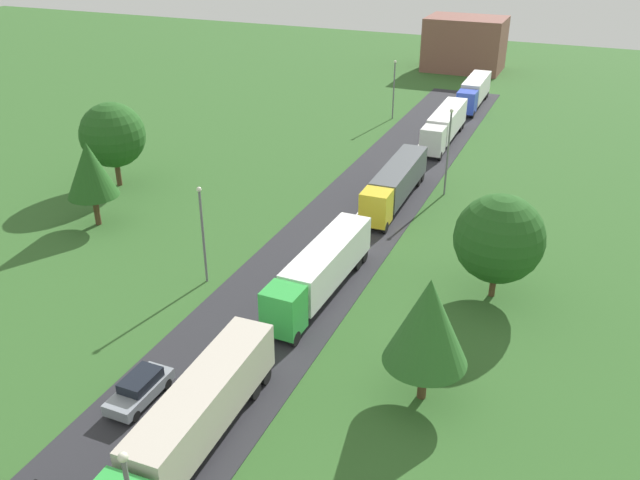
# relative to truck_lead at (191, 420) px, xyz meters

# --- Properties ---
(road) EXTENTS (10.00, 140.00, 0.06)m
(road) POSITION_rel_truck_lead_xyz_m (-2.32, 9.55, -2.08)
(road) COLOR #2B2B30
(road) RESTS_ON ground
(lane_marking_centre) EXTENTS (0.16, 121.92, 0.01)m
(lane_marking_centre) POSITION_rel_truck_lead_xyz_m (-2.32, 6.52, -2.04)
(lane_marking_centre) COLOR white
(lane_marking_centre) RESTS_ON road
(truck_lead) EXTENTS (2.85, 14.93, 3.56)m
(truck_lead) POSITION_rel_truck_lead_xyz_m (0.00, 0.00, 0.00)
(truck_lead) COLOR green
(truck_lead) RESTS_ON road
(truck_second) EXTENTS (2.85, 13.73, 3.55)m
(truck_second) POSITION_rel_truck_lead_xyz_m (0.03, 16.80, 0.01)
(truck_second) COLOR green
(truck_second) RESTS_ON road
(truck_third) EXTENTS (2.73, 14.45, 3.44)m
(truck_third) POSITION_rel_truck_lead_xyz_m (0.02, 34.95, -0.03)
(truck_third) COLOR yellow
(truck_third) RESTS_ON road
(truck_fourth) EXTENTS (2.68, 14.27, 3.64)m
(truck_fourth) POSITION_rel_truck_lead_xyz_m (0.03, 54.59, 0.05)
(truck_fourth) COLOR white
(truck_fourth) RESTS_ON road
(truck_fifth) EXTENTS (2.67, 13.01, 3.69)m
(truck_fifth) POSITION_rel_truck_lead_xyz_m (0.13, 71.78, 0.05)
(truck_fifth) COLOR blue
(truck_fifth) RESTS_ON road
(car_second) EXTENTS (1.83, 4.37, 1.58)m
(car_second) POSITION_rel_truck_lead_xyz_m (-4.96, 2.22, -1.24)
(car_second) COLOR #8C939E
(car_second) RESTS_ON road
(lamppost_second) EXTENTS (0.36, 0.36, 7.64)m
(lamppost_second) POSITION_rel_truck_lead_xyz_m (-8.63, 15.30, 2.18)
(lamppost_second) COLOR slate
(lamppost_second) RESTS_ON ground
(lamppost_third) EXTENTS (0.36, 0.36, 8.54)m
(lamppost_third) POSITION_rel_truck_lead_xyz_m (3.90, 38.77, 2.64)
(lamppost_third) COLOR slate
(lamppost_third) RESTS_ON ground
(lamppost_fourth) EXTENTS (0.36, 0.36, 7.63)m
(lamppost_fourth) POSITION_rel_truck_lead_xyz_m (-8.49, 61.60, 2.18)
(lamppost_fourth) COLOR slate
(lamppost_fourth) RESTS_ON ground
(tree_oak) EXTENTS (6.32, 6.32, 7.78)m
(tree_oak) POSITION_rel_truck_lead_xyz_m (11.47, 21.57, 2.50)
(tree_oak) COLOR #513823
(tree_oak) RESTS_ON ground
(tree_birch) EXTENTS (4.77, 4.77, 7.81)m
(tree_birch) POSITION_rel_truck_lead_xyz_m (9.69, 8.76, 3.05)
(tree_birch) COLOR #513823
(tree_birch) RESTS_ON ground
(tree_maple) EXTENTS (6.36, 6.36, 8.43)m
(tree_maple) POSITION_rel_truck_lead_xyz_m (-26.94, 28.45, 3.13)
(tree_maple) COLOR #513823
(tree_maple) RESTS_ON ground
(tree_pine) EXTENTS (4.40, 4.40, 7.59)m
(tree_pine) POSITION_rel_truck_lead_xyz_m (-22.77, 20.17, 3.04)
(tree_pine) COLOR #513823
(tree_pine) RESTS_ON ground
(distant_building) EXTENTS (12.83, 9.36, 8.70)m
(distant_building) POSITION_rel_truck_lead_xyz_m (-6.10, 94.24, 2.24)
(distant_building) COLOR brown
(distant_building) RESTS_ON ground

